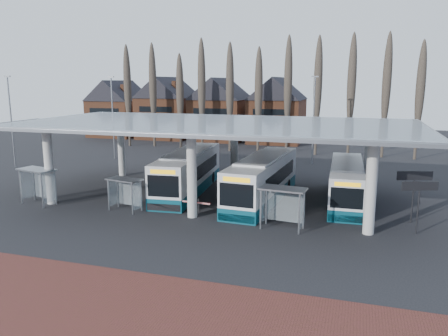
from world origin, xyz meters
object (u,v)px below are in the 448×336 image
(bus_3, at_px, (346,183))
(shelter_0, at_px, (39,178))
(bus_1, at_px, (188,172))
(bus_2, at_px, (263,180))
(shelter_2, at_px, (283,199))
(shelter_1, at_px, (126,187))

(bus_3, relative_size, shelter_0, 3.52)
(bus_1, distance_m, bus_3, 13.41)
(bus_1, relative_size, bus_2, 1.00)
(bus_3, bearing_deg, bus_1, -179.31)
(bus_1, relative_size, shelter_0, 3.97)
(bus_1, distance_m, shelter_0, 12.14)
(bus_1, bearing_deg, shelter_2, -43.08)
(bus_3, height_order, shelter_0, bus_3)
(bus_2, xyz_separation_m, shelter_2, (2.76, -6.52, 0.31))
(shelter_0, xyz_separation_m, shelter_2, (19.43, -0.28, -0.04))
(bus_2, relative_size, shelter_2, 4.19)
(shelter_0, bearing_deg, bus_1, 49.38)
(bus_1, height_order, bus_2, bus_2)
(shelter_1, xyz_separation_m, shelter_2, (11.96, -0.65, 0.24))
(shelter_1, bearing_deg, shelter_0, -166.22)
(bus_1, distance_m, shelter_2, 12.17)
(bus_2, height_order, shelter_1, bus_2)
(bus_2, height_order, shelter_2, bus_2)
(bus_3, bearing_deg, bus_2, -168.77)
(shelter_0, bearing_deg, bus_3, 31.76)
(bus_2, relative_size, shelter_1, 4.63)
(shelter_1, height_order, shelter_2, shelter_2)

